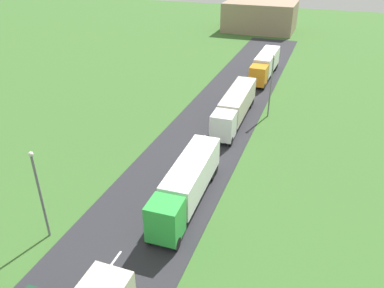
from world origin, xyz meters
The scene contains 7 objects.
road centered at (0.00, 24.50, 0.03)m, with size 10.00×140.00×0.06m, color #2B2B30.
truck_second centered at (2.50, 32.29, 2.11)m, with size 2.81×12.06×3.51m.
truck_third centered at (2.18, 49.78, 2.09)m, with size 2.73×13.86×3.48m.
truck_fourth centered at (2.56, 67.85, 2.17)m, with size 2.63×12.87×3.70m.
lamppost_second centered at (-6.04, 24.90, 4.17)m, with size 0.36×0.36×7.41m.
lamppost_third centered at (5.82, 52.76, 4.45)m, with size 0.36×0.36×7.94m.
distant_building centered at (-5.13, 102.49, 3.36)m, with size 16.47×11.80×6.71m, color #9E846B.
Camera 1 is at (11.85, 7.76, 20.17)m, focal length 35.47 mm.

